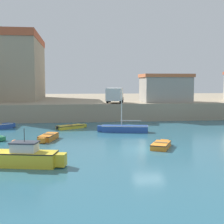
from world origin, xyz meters
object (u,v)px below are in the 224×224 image
Objects in this scene: mooring_buoy at (15,143)px; harbor_shed_mid_row at (165,88)px; sailboat_blue_4 at (124,128)px; truck_on_quay at (115,95)px; dinghy_orange_7 at (48,137)px; church at (12,65)px; dinghy_blue_0 at (0,126)px; motorboat_yellow_3 at (24,157)px; dinghy_yellow_2 at (71,127)px; dinghy_orange_6 at (161,145)px.

mooring_buoy is 27.61m from harbor_shed_mid_row.
sailboat_blue_4 is 11.56m from truck_on_quay.
harbor_shed_mid_row is at bearing 45.35° from dinghy_orange_7.
church is (-16.14, 22.93, 8.11)m from sailboat_blue_4.
motorboat_yellow_3 is (5.38, -17.29, 0.29)m from dinghy_blue_0.
truck_on_quay is (-8.10, -1.75, -0.94)m from harbor_shed_mid_row.
dinghy_orange_7 is 29.24m from church.
dinghy_orange_7 is 0.47× the size of harbor_shed_mid_row.
harbor_shed_mid_row reaches higher than truck_on_quay.
dinghy_yellow_2 is at bearing -147.04° from harbor_shed_mid_row.
harbor_shed_mid_row is (16.54, 16.74, 4.36)m from dinghy_orange_7.
dinghy_blue_0 is at bearing -154.62° from truck_on_quay.
truck_on_quay is at bearing 93.83° from dinghy_orange_6.
truck_on_quay is (8.44, 15.00, 3.41)m from dinghy_orange_7.
dinghy_blue_0 reaches higher than dinghy_orange_6.
dinghy_orange_7 is 23.93m from harbor_shed_mid_row.
harbor_shed_mid_row is at bearing 20.92° from dinghy_blue_0.
motorboat_yellow_3 is at bearing -123.76° from harbor_shed_mid_row.
mooring_buoy is at bearing -122.16° from truck_on_quay.
dinghy_yellow_2 is 23.51m from church.
sailboat_blue_4 reaches higher than dinghy_orange_7.
truck_on_quay is (6.34, 7.62, 3.48)m from dinghy_yellow_2.
dinghy_blue_0 is 18.11m from motorboat_yellow_3.
dinghy_orange_6 is at bearing -107.46° from harbor_shed_mid_row.
motorboat_yellow_3 reaches higher than dinghy_orange_7.
sailboat_blue_4 is 1.21× the size of truck_on_quay.
church is (-17.91, 31.65, 8.27)m from dinghy_orange_6.
dinghy_orange_6 is at bearing -26.17° from dinghy_orange_7.
sailboat_blue_4 is at bearing 26.16° from dinghy_orange_7.
dinghy_blue_0 is 0.58× the size of motorboat_yellow_3.
dinghy_orange_7 is 0.20× the size of church.
truck_on_quay reaches higher than dinghy_yellow_2.
dinghy_orange_7 is at bearing 153.83° from dinghy_orange_6.
dinghy_blue_0 is 0.94× the size of dinghy_orange_6.
motorboat_yellow_3 is 6.87m from mooring_buoy.
dinghy_yellow_2 is 17.77m from harbor_shed_mid_row.
church is at bearing 157.73° from harbor_shed_mid_row.
motorboat_yellow_3 reaches higher than dinghy_orange_6.
mooring_buoy is (-12.41, 2.17, 0.03)m from dinghy_orange_6.
church reaches higher than dinghy_orange_7.
mooring_buoy is at bearing 105.25° from motorboat_yellow_3.
church reaches higher than mooring_buoy.
dinghy_orange_7 is at bearing 84.83° from motorboat_yellow_3.
dinghy_blue_0 is 0.17× the size of church.
dinghy_orange_7 is (-2.10, -7.38, 0.07)m from dinghy_yellow_2.
church is at bearing 119.51° from dinghy_orange_6.
dinghy_yellow_2 is 0.66× the size of sailboat_blue_4.
church is at bearing 100.58° from mooring_buoy.
dinghy_orange_7 reaches higher than mooring_buoy.
truck_on_quay reaches higher than motorboat_yellow_3.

